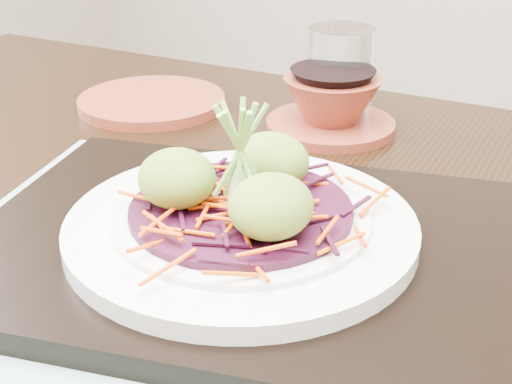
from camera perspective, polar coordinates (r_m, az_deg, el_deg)
The scene contains 11 objects.
dining_table at distance 0.63m, azimuth -3.54°, elevation -12.39°, with size 1.37×0.99×0.81m.
placemat at distance 0.54m, azimuth -1.17°, elevation -5.35°, with size 0.46×0.36×0.00m, color #81A799.
serving_tray at distance 0.53m, azimuth -1.18°, elevation -4.35°, with size 0.40×0.30×0.02m, color black.
white_plate at distance 0.53m, azimuth -1.20°, elevation -2.70°, with size 0.26×0.26×0.02m.
cabbage_bed at distance 0.52m, azimuth -1.21°, elevation -1.43°, with size 0.16×0.16×0.01m, color #360A20.
carrot_julienne at distance 0.52m, azimuth -1.22°, elevation -0.64°, with size 0.20×0.20×0.01m, color #EB4A04, non-canonical shape.
guacamole_scoops at distance 0.51m, azimuth -1.28°, elevation 0.85°, with size 0.14×0.13×0.04m.
scallion_garnish at distance 0.50m, azimuth -1.26°, elevation 2.93°, with size 0.06×0.06×0.09m, color #77B347, non-canonical shape.
terracotta_side_plate at distance 0.87m, azimuth -8.34°, elevation 7.17°, with size 0.17×0.17×0.01m, color maroon.
water_glass at distance 0.81m, azimuth 6.77°, elevation 9.36°, with size 0.07×0.07×0.10m, color white.
terracotta_bowl_set at distance 0.78m, azimuth 6.04°, elevation 6.79°, with size 0.16×0.16×0.06m.
Camera 1 is at (0.28, -0.31, 1.10)m, focal length 50.00 mm.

